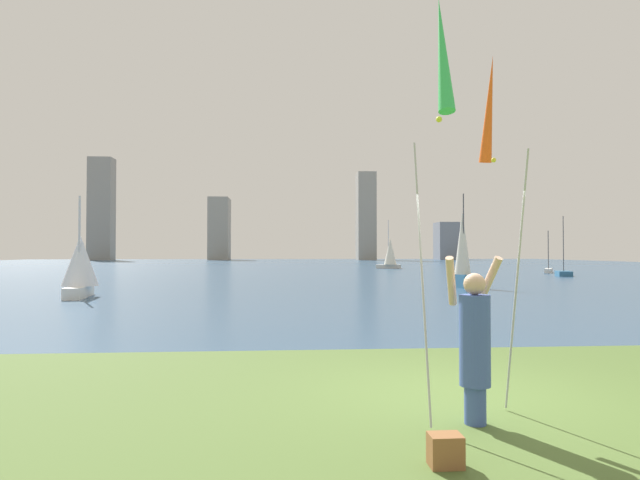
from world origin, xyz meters
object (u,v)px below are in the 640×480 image
at_px(kite_flag_left, 441,67).
at_px(kite_flag_right, 490,118).
at_px(sailboat_3, 390,253).
at_px(bag, 445,450).
at_px(sailboat_4, 548,270).
at_px(sailboat_2, 80,266).
at_px(sailboat_0, 463,254).
at_px(person, 475,341).
at_px(sailboat_5, 564,273).

bearing_deg(kite_flag_left, kite_flag_right, 53.54).
bearing_deg(kite_flag_right, sailboat_3, 79.67).
height_order(bag, sailboat_4, sailboat_4).
distance_m(sailboat_3, sailboat_4, 16.82).
distance_m(bag, sailboat_3, 53.26).
bearing_deg(kite_flag_right, bag, -121.74).
relative_size(bag, sailboat_4, 0.08).
distance_m(bag, sailboat_4, 45.14).
bearing_deg(sailboat_2, sailboat_0, 13.94).
bearing_deg(sailboat_4, sailboat_2, -144.73).
height_order(person, sailboat_0, sailboat_0).
relative_size(kite_flag_left, kite_flag_right, 1.02).
height_order(kite_flag_left, bag, kite_flag_left).
bearing_deg(sailboat_2, bag, -61.86).
bearing_deg(sailboat_0, person, -108.93).
bearing_deg(person, sailboat_2, 113.96).
height_order(person, sailboat_3, sailboat_3).
bearing_deg(sailboat_4, sailboat_3, 131.66).
bearing_deg(sailboat_2, sailboat_3, 60.04).
distance_m(kite_flag_right, sailboat_0, 21.27).
xyz_separation_m(kite_flag_left, bag, (-0.13, -0.50, -3.50)).
xyz_separation_m(bag, sailboat_0, (7.86, 22.07, 1.60)).
bearing_deg(kite_flag_right, kite_flag_left, -126.46).
relative_size(kite_flag_right, sailboat_4, 1.18).
relative_size(person, kite_flag_right, 0.42).
distance_m(sailboat_3, sailboat_5, 20.54).
relative_size(bag, sailboat_3, 0.05).
relative_size(bag, sailboat_2, 0.07).
relative_size(kite_flag_right, sailboat_5, 0.95).
distance_m(kite_flag_left, bag, 3.54).
bearing_deg(kite_flag_right, sailboat_5, 59.97).
bearing_deg(bag, sailboat_5, 59.87).
distance_m(person, bag, 1.48).
distance_m(kite_flag_right, sailboat_5, 37.14).
xyz_separation_m(kite_flag_left, sailboat_2, (-9.63, 17.26, -2.37)).
bearing_deg(person, sailboat_5, 52.49).
xyz_separation_m(sailboat_4, sailboat_5, (-1.79, -5.72, -0.01)).
bearing_deg(sailboat_0, sailboat_5, 45.12).
height_order(person, kite_flag_left, kite_flag_left).
height_order(sailboat_3, sailboat_5, sailboat_3).
height_order(person, sailboat_5, sailboat_5).
bearing_deg(sailboat_2, sailboat_5, 29.03).
bearing_deg(kite_flag_left, bag, -105.06).
bearing_deg(person, bag, -128.84).
distance_m(person, sailboat_0, 22.19).
bearing_deg(sailboat_0, sailboat_4, 52.25).
height_order(kite_flag_right, sailboat_5, sailboat_5).
bearing_deg(sailboat_2, person, -58.61).
distance_m(person, sailboat_2, 19.53).
height_order(bag, sailboat_0, sailboat_0).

